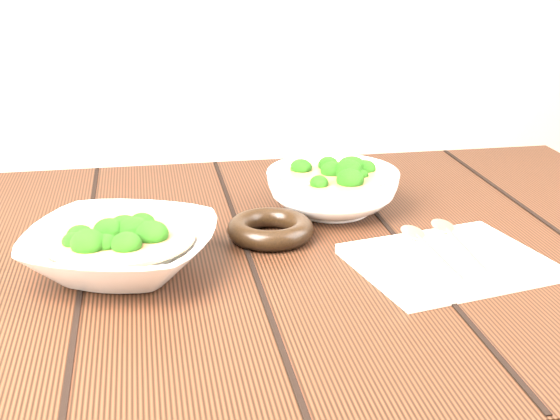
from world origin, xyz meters
name	(u,v)px	position (x,y,z in m)	size (l,w,h in m)	color
table	(263,333)	(0.00, 0.00, 0.63)	(1.20, 0.80, 0.75)	#371B0F
soup_bowl_front	(121,248)	(-0.17, -0.04, 0.78)	(0.28, 0.28, 0.06)	silver
soup_bowl_back	(332,189)	(0.12, 0.12, 0.78)	(0.24, 0.24, 0.07)	silver
trivet	(270,229)	(0.02, 0.03, 0.76)	(0.11, 0.11, 0.03)	black
napkin	(449,262)	(0.21, -0.09, 0.76)	(0.22, 0.18, 0.01)	#BCAE9C
spoon_left	(423,242)	(0.20, -0.05, 0.76)	(0.03, 0.18, 0.01)	#B4B19F
spoon_right	(452,236)	(0.24, -0.03, 0.76)	(0.03, 0.18, 0.01)	#B4B19F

